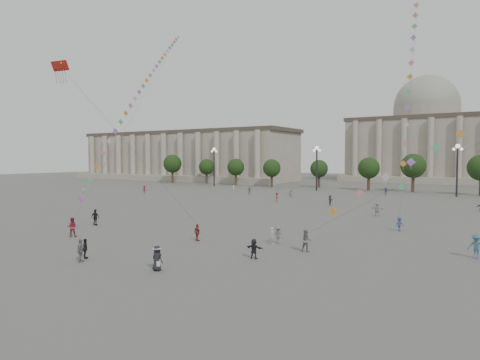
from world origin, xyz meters
The scene contains 31 objects.
ground centered at (0.00, 0.00, 0.00)m, with size 360.00×360.00×0.00m, color #54514F.
hall_west centered at (-75.00, 93.89, 8.43)m, with size 84.00×26.22×17.20m.
hall_central centered at (0.00, 129.22, 14.23)m, with size 48.30×34.30×35.50m.
tree_row centered at (0.00, 78.00, 5.39)m, with size 137.12×5.12×8.00m.
lamp_post_far_west centered at (-45.00, 70.00, 7.35)m, with size 2.00×0.90×10.65m.
lamp_post_mid_west centered at (-15.00, 70.00, 7.35)m, with size 2.00×0.90×10.65m.
lamp_post_mid_east centered at (15.00, 70.00, 7.35)m, with size 2.00×0.90×10.65m.
person_crowd_0 centered at (1.96, 66.27, 0.84)m, with size 0.99×0.41×1.68m, color #335474.
person_crowd_1 centered at (-55.05, 35.11, 0.91)m, with size 0.89×0.69×1.83m, color silver.
person_crowd_2 centered at (-44.22, 42.40, 0.88)m, with size 1.14×0.65×1.76m, color maroon.
person_crowd_3 centered at (6.84, 2.46, 0.78)m, with size 1.45×0.46×1.57m, color black.
person_crowd_4 centered at (-12.61, 50.46, 0.78)m, with size 1.44×0.46×1.55m, color #B8B8B3.
person_crowd_6 centered at (5.77, 8.72, 0.81)m, with size 1.04×0.60×1.62m, color slate.
person_crowd_7 centered at (8.76, 32.35, 0.96)m, with size 1.79×0.57×1.93m, color #BCBDB8.
person_crowd_10 centered at (-29.09, 55.23, 0.82)m, with size 0.60×0.39×1.64m, color silver.
person_crowd_12 centered at (-1.27, 41.72, 0.86)m, with size 1.59×0.51×1.71m, color #5C5C60.
person_crowd_13 centered at (5.41, 8.28, 0.78)m, with size 0.57×0.37×1.57m, color #BCBCB8.
person_crowd_14 centered at (21.56, 11.69, 0.96)m, with size 1.24×0.71×1.92m, color #365C7B.
person_crowd_16 centered at (-23.78, 53.30, 0.82)m, with size 0.96×0.40×1.64m, color slate.
person_crowd_17 centered at (-11.18, 41.80, 0.87)m, with size 1.12×0.64×1.73m, color maroon.
tourist_0 centered at (-1.27, 5.77, 0.81)m, with size 0.95×0.40×1.62m, color maroon.
tourist_1 centered at (-4.34, -4.51, 0.79)m, with size 0.92×0.38×1.57m, color black.
tourist_3 centered at (-3.75, -5.41, 0.88)m, with size 1.03×0.43×1.76m, color slate.
tourist_4 centered at (-17.03, 6.87, 0.95)m, with size 1.11×0.46×1.89m, color black.
kite_flyer_0 centered at (-13.22, 0.89, 0.97)m, with size 0.94×0.73×1.94m, color maroon.
kite_flyer_1 centered at (13.83, 21.56, 0.77)m, with size 0.99×0.57×1.54m, color navy.
kite_flyer_2 centered at (9.35, 6.84, 0.93)m, with size 0.90×0.70×1.86m, color slate.
hat_person centered at (2.87, -4.18, 0.92)m, with size 0.89×0.61×1.76m.
dragon_kite centered at (-17.75, 3.37, 16.95)m, with size 9.50×1.67×23.44m.
kite_train_west centered at (-26.41, 25.14, 19.81)m, with size 25.17×45.15×62.60m.
kite_train_mid centered at (11.92, 39.45, 28.66)m, with size 4.30×33.38×59.92m.
Camera 1 is at (23.38, -26.11, 7.89)m, focal length 32.00 mm.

